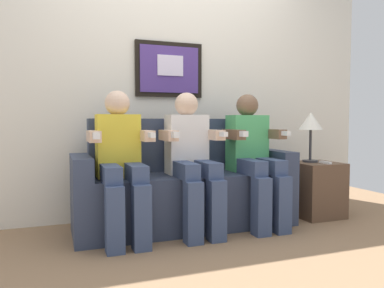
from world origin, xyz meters
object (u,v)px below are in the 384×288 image
object	(u,v)px
person_on_left	(121,158)
side_table_right	(316,189)
spare_remote_on_table	(325,162)
couch	(185,189)
person_in_middle	(192,156)
person_on_right	(254,154)
table_lamp	(311,123)

from	to	relation	value
person_on_left	side_table_right	size ratio (longest dim) A/B	2.22
person_on_left	spare_remote_on_table	world-z (taller)	person_on_left
couch	person_in_middle	xyz separation A→B (m)	(-0.00, -0.17, 0.29)
couch	spare_remote_on_table	bearing A→B (deg)	-9.21
couch	spare_remote_on_table	xyz separation A→B (m)	(1.26, -0.21, 0.20)
person_on_right	table_lamp	xyz separation A→B (m)	(0.65, 0.11, 0.25)
person_on_left	spare_remote_on_table	bearing A→B (deg)	-1.20
table_lamp	couch	bearing A→B (deg)	177.12
table_lamp	spare_remote_on_table	world-z (taller)	table_lamp
person_on_right	table_lamp	world-z (taller)	person_on_right
couch	person_on_left	size ratio (longest dim) A/B	1.62
side_table_right	spare_remote_on_table	bearing A→B (deg)	-81.88
couch	table_lamp	bearing A→B (deg)	-2.88
person_on_left	person_in_middle	xyz separation A→B (m)	(0.56, 0.00, 0.00)
spare_remote_on_table	side_table_right	bearing A→B (deg)	98.12
person_in_middle	table_lamp	xyz separation A→B (m)	(1.21, 0.11, 0.25)
person_in_middle	table_lamp	bearing A→B (deg)	5.01
couch	person_in_middle	distance (m)	0.34
side_table_right	spare_remote_on_table	xyz separation A→B (m)	(0.01, -0.10, 0.26)
person_in_middle	side_table_right	xyz separation A→B (m)	(1.25, 0.06, -0.36)
person_on_right	table_lamp	bearing A→B (deg)	9.21
couch	person_in_middle	world-z (taller)	person_in_middle
couch	spare_remote_on_table	distance (m)	1.30
couch	person_on_left	distance (m)	0.65
couch	person_in_middle	size ratio (longest dim) A/B	1.62
couch	table_lamp	size ratio (longest dim) A/B	3.91
spare_remote_on_table	table_lamp	bearing A→B (deg)	110.42
person_on_right	spare_remote_on_table	size ratio (longest dim) A/B	8.54
side_table_right	table_lamp	distance (m)	0.61
person_on_right	person_in_middle	bearing A→B (deg)	180.00
person_on_left	side_table_right	distance (m)	1.84
person_on_right	spare_remote_on_table	bearing A→B (deg)	-3.08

